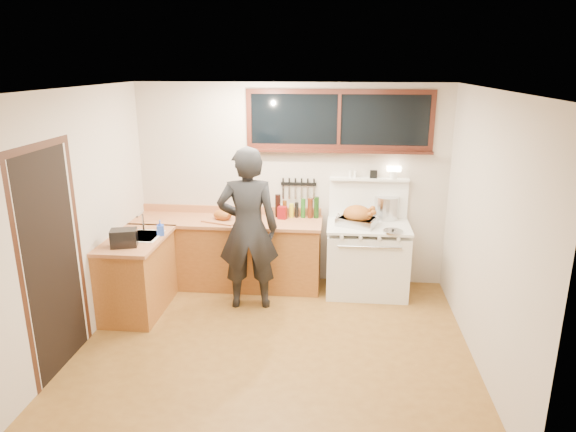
# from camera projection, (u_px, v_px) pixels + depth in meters

# --- Properties ---
(ground_plane) EXTENTS (4.00, 3.50, 0.02)m
(ground_plane) POSITION_uv_depth(u_px,v_px,m) (275.00, 345.00, 5.37)
(ground_plane) COLOR brown
(room_shell) EXTENTS (4.10, 3.60, 2.65)m
(room_shell) POSITION_uv_depth(u_px,v_px,m) (274.00, 191.00, 4.90)
(room_shell) COLOR beige
(room_shell) RESTS_ON ground
(counter_back) EXTENTS (2.44, 0.64, 1.00)m
(counter_back) POSITION_uv_depth(u_px,v_px,m) (228.00, 252.00, 6.70)
(counter_back) COLOR brown
(counter_back) RESTS_ON ground
(counter_left) EXTENTS (0.64, 1.09, 0.90)m
(counter_left) POSITION_uv_depth(u_px,v_px,m) (137.00, 274.00, 6.00)
(counter_left) COLOR brown
(counter_left) RESTS_ON ground
(sink_unit) EXTENTS (0.50, 0.45, 0.37)m
(sink_unit) POSITION_uv_depth(u_px,v_px,m) (139.00, 240.00, 5.95)
(sink_unit) COLOR white
(sink_unit) RESTS_ON counter_left
(vintage_stove) EXTENTS (1.02, 0.74, 1.58)m
(vintage_stove) POSITION_uv_depth(u_px,v_px,m) (367.00, 257.00, 6.49)
(vintage_stove) COLOR white
(vintage_stove) RESTS_ON ground
(back_window) EXTENTS (2.32, 0.13, 0.77)m
(back_window) POSITION_uv_depth(u_px,v_px,m) (339.00, 127.00, 6.36)
(back_window) COLOR black
(back_window) RESTS_ON room_shell
(left_doorway) EXTENTS (0.02, 1.04, 2.17)m
(left_doorway) POSITION_uv_depth(u_px,v_px,m) (53.00, 260.00, 4.72)
(left_doorway) COLOR black
(left_doorway) RESTS_ON ground
(knife_strip) EXTENTS (0.46, 0.03, 0.28)m
(knife_strip) POSITION_uv_depth(u_px,v_px,m) (299.00, 185.00, 6.63)
(knife_strip) COLOR black
(knife_strip) RESTS_ON room_shell
(man) EXTENTS (0.76, 0.56, 1.94)m
(man) POSITION_uv_depth(u_px,v_px,m) (248.00, 229.00, 5.97)
(man) COLOR black
(man) RESTS_ON ground
(soap_bottle) EXTENTS (0.10, 0.11, 0.18)m
(soap_bottle) POSITION_uv_depth(u_px,v_px,m) (160.00, 228.00, 5.94)
(soap_bottle) COLOR blue
(soap_bottle) RESTS_ON counter_left
(toaster) EXTENTS (0.32, 0.26, 0.19)m
(toaster) POSITION_uv_depth(u_px,v_px,m) (124.00, 238.00, 5.59)
(toaster) COLOR black
(toaster) RESTS_ON counter_left
(cutting_board) EXTENTS (0.53, 0.46, 0.15)m
(cutting_board) POSITION_uv_depth(u_px,v_px,m) (223.00, 217.00, 6.50)
(cutting_board) COLOR #B47147
(cutting_board) RESTS_ON counter_back
(roast_turkey) EXTENTS (0.55, 0.49, 0.25)m
(roast_turkey) POSITION_uv_depth(u_px,v_px,m) (358.00, 217.00, 6.31)
(roast_turkey) COLOR silver
(roast_turkey) RESTS_ON vintage_stove
(stockpot) EXTENTS (0.36, 0.36, 0.30)m
(stockpot) POSITION_uv_depth(u_px,v_px,m) (387.00, 207.00, 6.57)
(stockpot) COLOR silver
(stockpot) RESTS_ON vintage_stove
(saucepan) EXTENTS (0.19, 0.29, 0.12)m
(saucepan) POSITION_uv_depth(u_px,v_px,m) (376.00, 214.00, 6.59)
(saucepan) COLOR silver
(saucepan) RESTS_ON vintage_stove
(pot_lid) EXTENTS (0.30, 0.30, 0.04)m
(pot_lid) POSITION_uv_depth(u_px,v_px,m) (393.00, 231.00, 6.07)
(pot_lid) COLOR silver
(pot_lid) RESTS_ON vintage_stove
(coffee_tin) EXTENTS (0.12, 0.11, 0.16)m
(coffee_tin) POSITION_uv_depth(u_px,v_px,m) (282.00, 213.00, 6.57)
(coffee_tin) COLOR maroon
(coffee_tin) RESTS_ON counter_back
(pitcher) EXTENTS (0.09, 0.09, 0.16)m
(pitcher) POSITION_uv_depth(u_px,v_px,m) (280.00, 210.00, 6.69)
(pitcher) COLOR white
(pitcher) RESTS_ON counter_back
(bottle_cluster) EXTENTS (0.57, 0.07, 0.30)m
(bottle_cluster) POSITION_uv_depth(u_px,v_px,m) (297.00, 208.00, 6.62)
(bottle_cluster) COLOR black
(bottle_cluster) RESTS_ON counter_back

